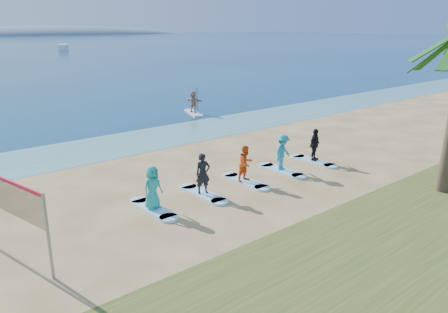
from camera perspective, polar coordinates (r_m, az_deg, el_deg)
ground at (r=17.73m, az=2.84°, el=-5.16°), size 600.00×600.00×0.00m
shallow_water at (r=26.03m, az=-12.97°, el=1.66°), size 600.00×600.00×0.00m
island_ridge at (r=329.69m, az=-21.70°, el=14.56°), size 220.00×56.00×18.00m
paddleboard at (r=34.17m, az=-3.99°, el=5.71°), size 1.68×3.06×0.12m
paddleboarder at (r=34.01m, az=-4.02°, el=7.17°), size 0.83×1.60×1.65m
boat_offshore_b at (r=126.30m, az=-20.22°, el=12.84°), size 4.35×6.16×1.66m
surfboard_0 at (r=16.62m, az=-9.19°, el=-6.76°), size 0.70×2.20×0.09m
student_0 at (r=16.30m, az=-9.33°, el=-3.98°), size 0.89×0.67×1.64m
surfboard_1 at (r=17.80m, az=-2.73°, el=-4.91°), size 0.70×2.20×0.09m
student_1 at (r=17.50m, az=-2.77°, el=-2.25°), size 0.70×0.56×1.66m
surfboard_2 at (r=19.20m, az=2.83°, el=-3.26°), size 0.70×2.20×0.09m
student_2 at (r=18.93m, az=2.87°, el=-0.88°), size 0.81×0.65×1.58m
surfboard_3 at (r=20.76m, az=7.58°, el=-1.82°), size 0.70×2.20×0.09m
student_3 at (r=20.50m, az=7.67°, el=0.54°), size 1.22×0.89×1.69m
surfboard_4 at (r=22.46m, az=11.63°, el=-0.58°), size 0.70×2.20×0.09m
student_4 at (r=22.22m, az=11.76°, el=1.52°), size 1.01×0.61×1.62m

